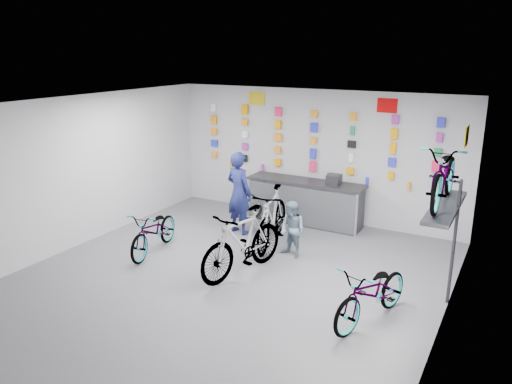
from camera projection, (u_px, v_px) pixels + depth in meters
The scene contains 20 objects.
floor at pixel (221, 284), 8.51m from camera, with size 8.00×8.00×0.00m, color #4D4C51.
ceiling at pixel (218, 107), 7.68m from camera, with size 8.00×8.00×0.00m, color white.
wall_back at pixel (314, 155), 11.46m from camera, with size 7.00×7.00×0.00m, color silver.
wall_left at pixel (69, 174), 9.72m from camera, with size 8.00×8.00×0.00m, color silver.
wall_right at pixel (446, 238), 6.47m from camera, with size 8.00×8.00×0.00m, color silver.
counter at pixel (305, 202), 11.35m from camera, with size 2.70×0.66×1.00m.
merch_wall at pixel (314, 142), 11.30m from camera, with size 5.58×0.08×1.56m.
wall_bracket at pixel (447, 213), 7.57m from camera, with size 0.39×1.90×2.00m.
sign_left at pixel (257, 99), 11.80m from camera, with size 0.42×0.02×0.30m, color gold.
sign_right at pixel (387, 106), 10.36m from camera, with size 0.42×0.02×0.30m, color red.
sign_side at pixel (467, 136), 7.17m from camera, with size 0.02×0.40×0.30m, color gold.
bike_left at pixel (154, 231), 9.71m from camera, with size 0.59×1.68×0.88m, color gray.
bike_center at pixel (242, 242), 8.74m from camera, with size 0.56×1.99×1.20m, color gray.
bike_right at pixel (372, 293), 7.21m from camera, with size 0.61×1.74×0.91m, color gray.
bike_service at pixel (272, 217), 10.02m from camera, with size 0.56×1.98×1.19m, color gray.
bike_wall at pixel (445, 174), 7.44m from camera, with size 0.63×1.80×0.95m, color gray.
clerk at pixel (239, 193), 10.64m from camera, with size 0.65×0.43×1.79m, color navy.
customer at pixel (292, 229), 9.48m from camera, with size 0.53×0.42×1.10m, color slate.
spare_wheel at pixel (249, 207), 11.67m from camera, with size 0.66×0.39×0.62m.
register at pixel (334, 180), 10.88m from camera, with size 0.28×0.30×0.22m, color black.
Camera 1 is at (4.26, -6.49, 3.86)m, focal length 35.00 mm.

